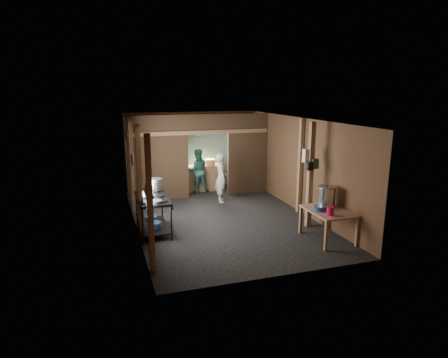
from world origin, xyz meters
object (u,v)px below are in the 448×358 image
object	(u,v)px
pink_bucket	(330,211)
cook	(221,178)
gas_range	(153,215)
stock_pot	(326,197)
prep_table	(328,225)
stove_pot_large	(156,185)
yellow_tub	(210,162)

from	to	relation	value
pink_bucket	cook	size ratio (longest dim) A/B	0.12
gas_range	pink_bucket	size ratio (longest dim) A/B	7.92
stock_pot	gas_range	bearing A→B (deg)	159.87
stock_pot	pink_bucket	distance (m)	0.66
gas_range	prep_table	size ratio (longest dim) A/B	1.25
stock_pot	cook	distance (m)	3.69
stock_pot	cook	bearing A→B (deg)	114.05
stove_pot_large	stock_pot	xyz separation A→B (m)	(3.64, -1.94, -0.09)
prep_table	yellow_tub	size ratio (longest dim) A/B	3.27
stove_pot_large	prep_table	bearing A→B (deg)	-32.16
gas_range	cook	size ratio (longest dim) A/B	0.99
pink_bucket	cook	xyz separation A→B (m)	(-1.23, 3.95, -0.05)
gas_range	pink_bucket	bearing A→B (deg)	-29.29
yellow_tub	cook	xyz separation A→B (m)	(-0.07, -1.51, -0.20)
gas_range	stove_pot_large	size ratio (longest dim) A/B	4.40
prep_table	pink_bucket	world-z (taller)	pink_bucket
prep_table	stove_pot_large	distance (m)	4.23
yellow_tub	stove_pot_large	bearing A→B (deg)	-127.07
gas_range	prep_table	distance (m)	4.07
pink_bucket	stock_pot	bearing A→B (deg)	65.46
yellow_tub	cook	world-z (taller)	cook
prep_table	stock_pot	xyz separation A→B (m)	(0.10, 0.28, 0.58)
pink_bucket	yellow_tub	size ratio (longest dim) A/B	0.51
prep_table	cook	world-z (taller)	cook
yellow_tub	stock_pot	bearing A→B (deg)	-73.69
prep_table	yellow_tub	distance (m)	5.36
stove_pot_large	cook	world-z (taller)	cook
prep_table	stove_pot_large	bearing A→B (deg)	147.84
gas_range	stock_pot	world-z (taller)	stock_pot
gas_range	stock_pot	size ratio (longest dim) A/B	3.00
gas_range	cook	bearing A→B (deg)	40.32
gas_range	cook	distance (m)	3.05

